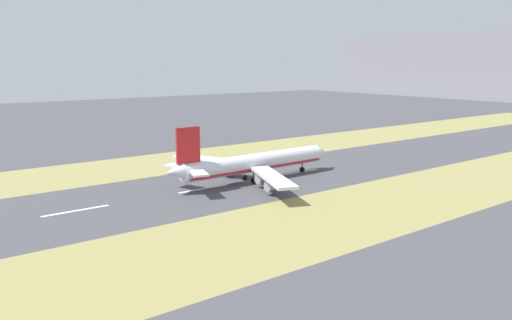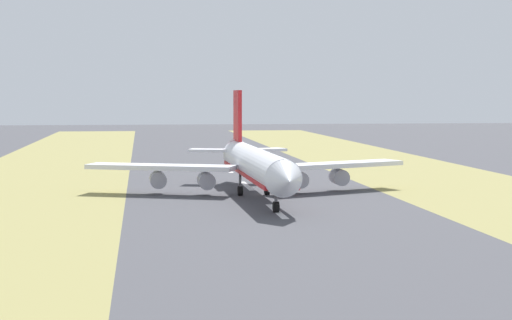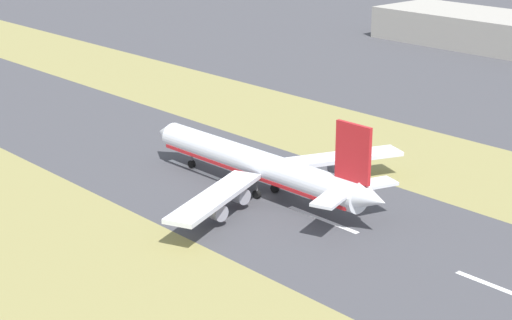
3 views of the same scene
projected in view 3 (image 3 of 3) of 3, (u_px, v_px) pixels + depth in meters
ground_plane at (264, 197)px, 176.30m from camera, size 800.00×800.00×0.00m
grass_median_west at (73, 259)px, 147.66m from camera, size 40.00×600.00×0.01m
grass_median_east at (402, 152)px, 204.94m from camera, size 40.00×600.00×0.01m
centreline_dash_near at (504, 290)px, 136.45m from camera, size 1.20×18.00×0.01m
centreline_dash_mid at (323, 219)px, 164.61m from camera, size 1.20×18.00×0.01m
centreline_dash_far at (194, 169)px, 192.78m from camera, size 1.20×18.00×0.01m
airplane_main_jet at (262, 167)px, 175.96m from camera, size 64.12×67.10×20.20m
terminal_building at (504, 33)px, 326.36m from camera, size 36.00×101.31×12.50m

